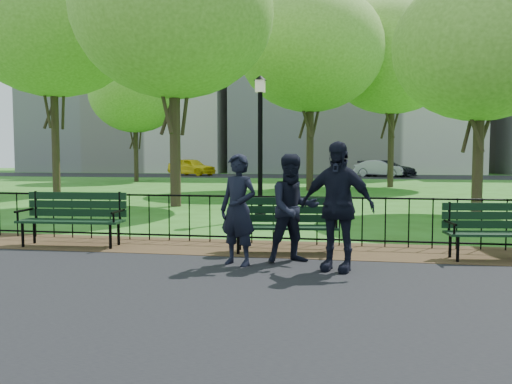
% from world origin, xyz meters
% --- Properties ---
extents(ground, '(120.00, 120.00, 0.00)m').
position_xyz_m(ground, '(0.00, 0.00, 0.00)').
color(ground, '#30651A').
extents(asphalt_path, '(60.00, 9.20, 0.01)m').
position_xyz_m(asphalt_path, '(0.00, -3.40, 0.01)').
color(asphalt_path, black).
rests_on(asphalt_path, ground).
extents(dirt_strip, '(60.00, 1.60, 0.01)m').
position_xyz_m(dirt_strip, '(0.00, 1.50, 0.01)').
color(dirt_strip, '#372B16').
rests_on(dirt_strip, ground).
extents(far_street, '(70.00, 9.00, 0.01)m').
position_xyz_m(far_street, '(0.00, 35.00, 0.01)').
color(far_street, black).
rests_on(far_street, ground).
extents(iron_fence, '(24.06, 0.06, 1.00)m').
position_xyz_m(iron_fence, '(0.00, 2.00, 0.50)').
color(iron_fence, black).
rests_on(iron_fence, ground).
extents(apartment_west, '(22.00, 15.00, 26.00)m').
position_xyz_m(apartment_west, '(-22.00, 48.00, 13.00)').
color(apartment_west, beige).
rests_on(apartment_west, ground).
extents(apartment_mid, '(24.00, 15.00, 30.00)m').
position_xyz_m(apartment_mid, '(2.00, 48.00, 15.00)').
color(apartment_mid, beige).
rests_on(apartment_mid, ground).
extents(park_bench_main, '(1.87, 0.76, 1.00)m').
position_xyz_m(park_bench_main, '(-0.22, 1.16, 0.62)').
color(park_bench_main, black).
rests_on(park_bench_main, ground).
extents(park_bench_left_a, '(1.89, 0.69, 1.05)m').
position_xyz_m(park_bench_left_a, '(-3.73, 1.23, 0.60)').
color(park_bench_left_a, black).
rests_on(park_bench_left_a, ground).
extents(park_bench_right_a, '(1.74, 0.73, 0.96)m').
position_xyz_m(park_bench_right_a, '(3.47, 1.24, 0.55)').
color(park_bench_right_a, black).
rests_on(park_bench_right_a, ground).
extents(lamppost, '(0.33, 0.33, 3.66)m').
position_xyz_m(lamppost, '(-1.02, 5.53, 1.99)').
color(lamppost, black).
rests_on(lamppost, ground).
extents(tree_near_w, '(6.42, 6.42, 8.95)m').
position_xyz_m(tree_near_w, '(-4.31, 8.53, 6.21)').
color(tree_near_w, '#2D2116').
rests_on(tree_near_w, ground).
extents(tree_near_e, '(4.77, 4.77, 6.65)m').
position_xyz_m(tree_near_e, '(4.74, 7.66, 4.62)').
color(tree_near_e, '#2D2116').
rests_on(tree_near_e, ground).
extents(tree_mid_w, '(7.95, 7.95, 11.08)m').
position_xyz_m(tree_mid_w, '(-11.79, 13.82, 7.70)').
color(tree_mid_w, '#2D2116').
rests_on(tree_mid_w, ground).
extents(tree_far_c, '(6.90, 6.90, 9.62)m').
position_xyz_m(tree_far_c, '(-0.48, 17.02, 6.68)').
color(tree_far_c, '#2D2116').
rests_on(tree_far_c, ground).
extents(tree_far_e, '(7.17, 7.17, 9.99)m').
position_xyz_m(tree_far_e, '(3.60, 20.52, 6.94)').
color(tree_far_e, '#2D2116').
rests_on(tree_far_e, ground).
extents(tree_far_w, '(5.89, 5.89, 8.22)m').
position_xyz_m(tree_far_w, '(-12.29, 23.93, 5.70)').
color(tree_far_w, '#2D2116').
rests_on(tree_far_w, ground).
extents(person_left, '(0.70, 0.59, 1.64)m').
position_xyz_m(person_left, '(-0.47, 0.14, 0.83)').
color(person_left, black).
rests_on(person_left, asphalt_path).
extents(person_mid, '(0.90, 0.71, 1.64)m').
position_xyz_m(person_mid, '(0.32, 0.46, 0.83)').
color(person_mid, black).
rests_on(person_mid, asphalt_path).
extents(person_right, '(1.15, 0.75, 1.81)m').
position_xyz_m(person_right, '(0.97, 0.02, 0.92)').
color(person_right, black).
rests_on(person_right, asphalt_path).
extents(taxi, '(4.77, 3.36, 1.51)m').
position_xyz_m(taxi, '(-11.92, 34.96, 0.77)').
color(taxi, yellow).
rests_on(taxi, far_street).
extents(sedan_silver, '(4.33, 2.98, 1.35)m').
position_xyz_m(sedan_silver, '(4.12, 34.52, 0.69)').
color(sedan_silver, '#929398').
rests_on(sedan_silver, far_street).
extents(sedan_dark, '(4.99, 3.56, 1.34)m').
position_xyz_m(sedan_dark, '(4.70, 34.74, 0.68)').
color(sedan_dark, black).
rests_on(sedan_dark, far_street).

